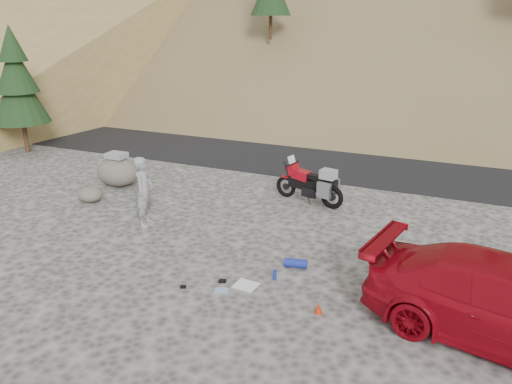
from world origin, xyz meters
TOP-DOWN VIEW (x-y plane):
  - ground at (0.00, 0.00)m, footprint 140.00×140.00m
  - road at (0.00, 9.00)m, footprint 120.00×7.00m
  - conifer_verge at (-11.00, 4.50)m, footprint 2.20×2.20m
  - motorcycle at (1.60, 3.47)m, footprint 2.29×0.97m
  - man at (-2.01, 0.12)m, footprint 0.59×0.78m
  - red_car at (6.80, -1.68)m, footprint 5.37×3.03m
  - boulder at (-4.79, 2.52)m, footprint 1.68×1.51m
  - small_rock at (-4.62, 0.92)m, footprint 0.97×0.93m
  - gear_white_cloth at (1.81, -1.75)m, footprint 0.51×0.46m
  - gear_blue_mat at (2.50, -0.57)m, footprint 0.54×0.29m
  - gear_bottle at (2.27, -1.27)m, footprint 0.10×0.10m
  - gear_funnel at (3.50, -2.12)m, footprint 0.17×0.17m
  - gear_glove_a at (1.29, -1.81)m, footprint 0.18×0.15m
  - gear_glove_b at (0.64, -2.35)m, footprint 0.15×0.13m
  - gear_blue_cloth at (1.42, -2.13)m, footprint 0.34×0.29m

SIDE VIEW (x-z plane):
  - ground at x=0.00m, z-range 0.00..0.00m
  - road at x=0.00m, z-range -0.03..0.03m
  - man at x=-2.01m, z-range -0.95..0.95m
  - red_car at x=6.80m, z-range -0.74..0.74m
  - gear_blue_cloth at x=1.42m, z-range 0.00..0.01m
  - gear_white_cloth at x=1.81m, z-range 0.00..0.02m
  - gear_glove_b at x=0.64m, z-range 0.00..0.04m
  - gear_glove_a at x=1.29m, z-range 0.00..0.04m
  - gear_blue_mat at x=2.50m, z-range 0.00..0.20m
  - gear_funnel at x=3.50m, z-range 0.00..0.20m
  - gear_bottle at x=2.27m, z-range 0.00..0.23m
  - small_rock at x=-4.62m, z-range 0.00..0.46m
  - boulder at x=-4.79m, z-range -0.07..1.05m
  - motorcycle at x=1.60m, z-range -0.10..1.28m
  - conifer_verge at x=-11.00m, z-range 0.37..5.41m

